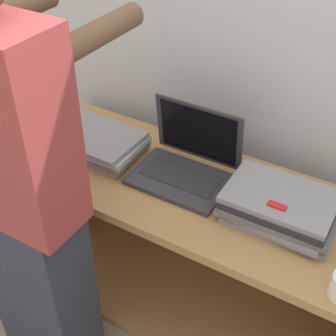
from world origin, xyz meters
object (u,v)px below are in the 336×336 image
laptop_stack_right (280,207)px  person (23,203)px  laptop_stack_left (96,142)px  laptop_open (186,164)px

laptop_stack_right → person: size_ratio=0.24×
laptop_stack_left → person: 0.49m
laptop_stack_left → laptop_stack_right: laptop_stack_right is taller
laptop_open → laptop_stack_left: bearing=-173.4°
laptop_open → person: 0.60m
laptop_stack_right → person: (-0.67, -0.47, 0.08)m
laptop_stack_left → person: bearing=-78.9°
laptop_stack_left → person: (0.09, -0.48, 0.09)m
laptop_open → laptop_stack_right: bearing=-6.9°
laptop_open → laptop_stack_right: (0.38, -0.05, -0.00)m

